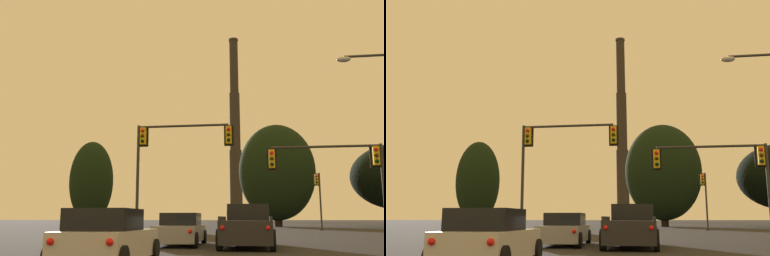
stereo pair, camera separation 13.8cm
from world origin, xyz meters
The scene contains 9 objects.
pickup_truck_center_lane_front centered at (-0.08, 19.17, 0.80)m, with size 2.22×5.52×1.82m.
sedan_left_lane_front centered at (-3.11, 19.93, 0.67)m, with size 2.10×4.75×1.43m.
hatchback_left_lane_second centered at (-3.48, 11.06, 0.66)m, with size 1.92×4.11×1.44m.
traffic_light_overhead_left centered at (-4.90, 25.76, 5.19)m, with size 6.00×0.50×6.78m.
traffic_light_far_right centered at (6.41, 46.88, 3.78)m, with size 0.78×0.50×5.76m.
traffic_light_overhead_right centered at (4.97, 25.26, 4.05)m, with size 6.44×0.50×5.24m.
smokestack centered at (-7.24, 151.82, 25.15)m, with size 6.65×6.65×64.34m.
treeline_far_left centered at (-27.20, 71.16, 7.21)m, with size 7.27×6.54×13.89m.
treeline_center_left centered at (3.04, 65.67, 7.77)m, with size 10.97×9.88×14.72m.
Camera 1 is at (0.45, -0.49, 1.19)m, focal length 42.00 mm.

